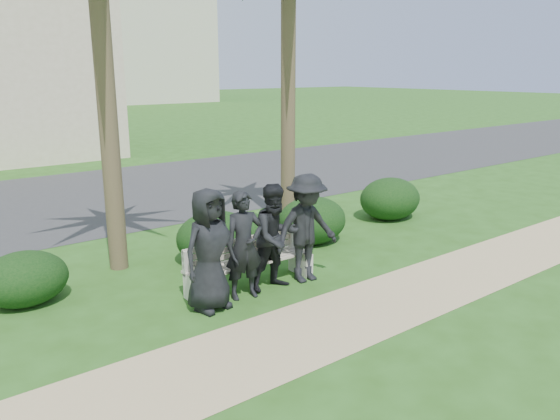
% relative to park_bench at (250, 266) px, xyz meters
% --- Properties ---
extents(ground, '(160.00, 160.00, 0.00)m').
position_rel_park_bench_xyz_m(ground, '(0.89, 0.01, -0.34)').
color(ground, '#275017').
rests_on(ground, ground).
extents(footpath, '(30.00, 1.60, 0.01)m').
position_rel_park_bench_xyz_m(footpath, '(0.89, -1.79, -0.34)').
color(footpath, tan).
rests_on(footpath, ground).
extents(asphalt_street, '(160.00, 8.00, 0.01)m').
position_rel_park_bench_xyz_m(asphalt_street, '(0.89, 8.01, -0.34)').
color(asphalt_street, '#2D2D30').
rests_on(asphalt_street, ground).
extents(park_bench, '(2.19, 0.55, 0.76)m').
position_rel_park_bench_xyz_m(park_bench, '(0.00, 0.00, 0.00)').
color(park_bench, '#AC9E90').
rests_on(park_bench, ground).
extents(man_a, '(0.96, 0.71, 1.81)m').
position_rel_park_bench_xyz_m(man_a, '(-0.94, -0.35, 0.56)').
color(man_a, black).
rests_on(man_a, ground).
extents(man_b, '(0.67, 0.50, 1.67)m').
position_rel_park_bench_xyz_m(man_b, '(-0.31, -0.31, 0.49)').
color(man_b, black).
rests_on(man_b, ground).
extents(man_c, '(0.84, 0.66, 1.71)m').
position_rel_park_bench_xyz_m(man_c, '(0.29, -0.31, 0.51)').
color(man_c, black).
rests_on(man_c, ground).
extents(man_d, '(1.22, 0.76, 1.80)m').
position_rel_park_bench_xyz_m(man_d, '(0.88, -0.36, 0.56)').
color(man_d, black).
rests_on(man_d, ground).
extents(hedge_a, '(1.27, 1.05, 0.83)m').
position_rel_park_bench_xyz_m(hedge_a, '(-3.04, 1.52, 0.07)').
color(hedge_a, black).
rests_on(hedge_a, ground).
extents(hedge_c, '(1.46, 1.21, 0.95)m').
position_rel_park_bench_xyz_m(hedge_c, '(0.21, 1.42, 0.13)').
color(hedge_c, black).
rests_on(hedge_c, ground).
extents(hedge_d, '(1.20, 0.99, 0.78)m').
position_rel_park_bench_xyz_m(hedge_d, '(0.95, 1.48, 0.05)').
color(hedge_d, black).
rests_on(hedge_d, ground).
extents(hedge_e, '(1.48, 1.22, 0.97)m').
position_rel_park_bench_xyz_m(hedge_e, '(2.34, 1.16, 0.14)').
color(hedge_e, black).
rests_on(hedge_e, ground).
extents(hedge_f, '(1.53, 1.27, 1.00)m').
position_rel_park_bench_xyz_m(hedge_f, '(5.01, 1.43, 0.15)').
color(hedge_f, black).
rests_on(hedge_f, ground).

